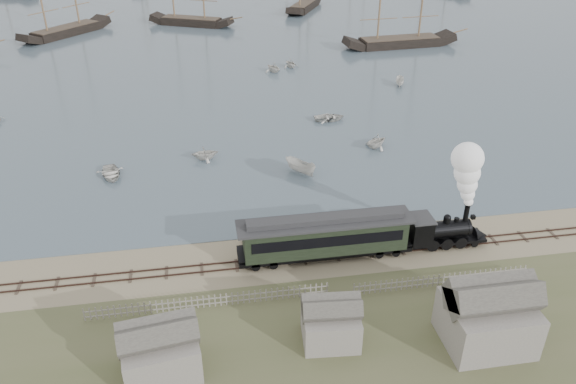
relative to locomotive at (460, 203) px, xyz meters
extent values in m
plane|color=tan|center=(-16.00, 2.00, -4.44)|extent=(600.00, 600.00, 0.00)
cube|color=#39251F|center=(-16.00, -0.50, -4.34)|extent=(120.00, 0.08, 0.12)
cube|color=#39251F|center=(-16.00, 0.50, -4.34)|extent=(120.00, 0.08, 0.12)
cube|color=#413229|center=(-16.00, 0.00, -4.41)|extent=(120.00, 1.80, 0.06)
cube|color=black|center=(-0.78, 0.00, -3.71)|extent=(7.01, 2.06, 0.26)
cylinder|color=black|center=(-1.20, 0.00, -2.68)|extent=(4.33, 1.55, 1.55)
cube|color=black|center=(-3.46, 0.00, -2.48)|extent=(1.85, 2.27, 2.37)
cube|color=#313134|center=(-3.46, 0.00, -1.24)|extent=(2.06, 2.47, 0.12)
cylinder|color=black|center=(0.76, 0.00, -1.29)|extent=(0.45, 0.45, 1.65)
sphere|color=black|center=(-0.99, 0.00, -1.48)|extent=(0.66, 0.66, 0.66)
cone|color=black|center=(2.51, 0.00, -3.82)|extent=(1.44, 2.06, 2.06)
cube|color=black|center=(1.48, 0.00, -1.65)|extent=(0.36, 0.36, 0.36)
cube|color=black|center=(-12.18, 0.00, -3.68)|extent=(15.34, 2.52, 0.38)
cube|color=black|center=(-12.18, 0.00, -2.14)|extent=(14.24, 2.74, 2.74)
cube|color=black|center=(-12.18, -1.39, -1.87)|extent=(13.15, 0.06, 0.99)
cube|color=black|center=(-12.18, 1.39, -1.87)|extent=(13.15, 0.06, 0.99)
cube|color=#313134|center=(-12.18, 0.00, -0.72)|extent=(15.34, 2.96, 0.20)
cube|color=#313134|center=(-12.18, 0.00, -0.39)|extent=(13.69, 1.31, 0.49)
imported|color=silver|center=(-17.52, 3.19, -4.09)|extent=(3.19, 3.88, 0.70)
imported|color=silver|center=(-32.47, 18.66, -3.94)|extent=(4.82, 3.90, 0.88)
imported|color=silver|center=(-21.87, 21.42, -3.55)|extent=(3.00, 3.39, 1.67)
imported|color=silver|center=(-11.37, 16.07, -3.61)|extent=(3.91, 3.87, 1.55)
imported|color=silver|center=(-4.52, 30.78, -3.94)|extent=(3.04, 4.25, 0.88)
imported|color=silver|center=(-0.84, 21.22, -3.50)|extent=(4.17, 4.34, 1.76)
imported|color=silver|center=(9.92, 43.16, -3.75)|extent=(3.48, 2.22, 1.26)
imported|color=silver|center=(-5.73, 55.53, -3.58)|extent=(3.79, 3.54, 1.61)
imported|color=silver|center=(-9.03, 53.40, -3.49)|extent=(4.36, 4.18, 1.78)
camera|label=1|loc=(-22.05, -39.46, 25.34)|focal=35.00mm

